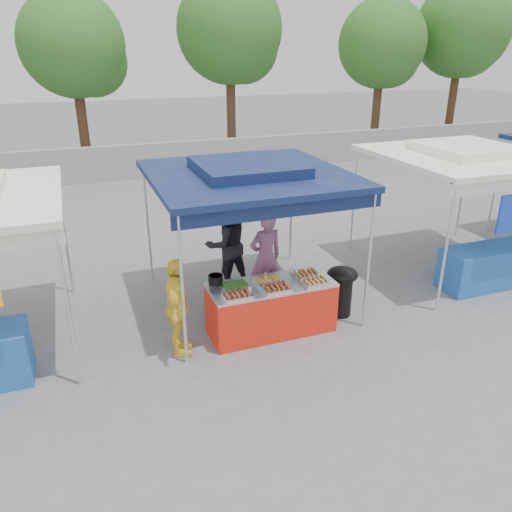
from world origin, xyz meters
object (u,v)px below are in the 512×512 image
object	(u,v)px
vendor_table	(271,307)
helper_man	(227,244)
wok_burner	(342,287)
vendor_woman	(266,257)
customer_person	(177,308)
cooking_pot	(216,279)

from	to	relation	value
vendor_table	helper_man	size ratio (longest dim) A/B	1.13
wok_burner	vendor_table	bearing A→B (deg)	-176.63
vendor_table	vendor_woman	bearing A→B (deg)	73.52
wok_burner	customer_person	xyz separation A→B (m)	(-2.87, -0.20, 0.24)
vendor_table	customer_person	world-z (taller)	customer_person
cooking_pot	vendor_woman	distance (m)	1.32
vendor_woman	helper_man	xyz separation A→B (m)	(-0.48, 0.78, 0.03)
vendor_table	wok_burner	size ratio (longest dim) A/B	2.25
cooking_pot	helper_man	world-z (taller)	helper_man
cooking_pot	customer_person	world-z (taller)	customer_person
vendor_table	wok_burner	world-z (taller)	wok_burner
wok_burner	helper_man	distance (m)	2.32
vendor_table	customer_person	xyz separation A→B (m)	(-1.54, -0.12, 0.35)
vendor_table	customer_person	size ratio (longest dim) A/B	1.30
helper_man	customer_person	xyz separation A→B (m)	(-1.36, -1.92, -0.11)
vendor_woman	helper_man	distance (m)	0.92
vendor_woman	customer_person	bearing A→B (deg)	25.16
vendor_table	customer_person	distance (m)	1.58
wok_burner	customer_person	world-z (taller)	customer_person
wok_burner	vendor_woman	world-z (taller)	vendor_woman
cooking_pot	helper_man	xyz separation A→B (m)	(0.64, 1.47, -0.03)
cooking_pot	customer_person	distance (m)	0.86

